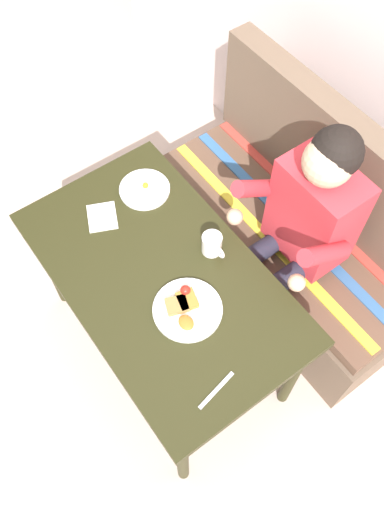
% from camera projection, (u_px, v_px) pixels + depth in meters
% --- Properties ---
extents(ground_plane, '(8.00, 8.00, 0.00)m').
position_uv_depth(ground_plane, '(168.00, 344.00, 2.67)').
color(ground_plane, beige).
extents(table, '(1.20, 0.70, 0.73)m').
position_uv_depth(table, '(162.00, 284.00, 2.11)').
color(table, black).
rests_on(table, ground).
extents(couch, '(1.44, 0.56, 1.00)m').
position_uv_depth(couch, '(292.00, 234.00, 2.61)').
color(couch, brown).
rests_on(couch, ground).
extents(person, '(0.45, 0.61, 1.21)m').
position_uv_depth(person, '(301.00, 224.00, 2.15)').
color(person, red).
rests_on(person, ground).
extents(plate_breakfast, '(0.26, 0.26, 0.05)m').
position_uv_depth(plate_breakfast, '(187.00, 308.00, 1.95)').
color(plate_breakfast, white).
rests_on(plate_breakfast, table).
extents(plate_eggs, '(0.22, 0.22, 0.04)m').
position_uv_depth(plate_eggs, '(145.00, 189.00, 2.24)').
color(plate_eggs, white).
rests_on(plate_eggs, table).
extents(coffee_mug, '(0.12, 0.08, 0.09)m').
position_uv_depth(coffee_mug, '(212.00, 244.00, 2.05)').
color(coffee_mug, white).
rests_on(coffee_mug, table).
extents(napkin, '(0.17, 0.16, 0.01)m').
position_uv_depth(napkin, '(102.00, 217.00, 2.18)').
color(napkin, silver).
rests_on(napkin, table).
extents(fork, '(0.04, 0.17, 0.00)m').
position_uv_depth(fork, '(216.00, 390.00, 1.80)').
color(fork, silver).
rests_on(fork, table).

